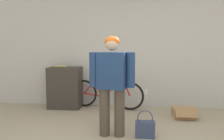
{
  "coord_description": "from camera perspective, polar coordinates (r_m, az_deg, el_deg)",
  "views": [
    {
      "loc": [
        0.26,
        -2.47,
        1.39
      ],
      "look_at": [
        -0.08,
        0.85,
        1.04
      ],
      "focal_mm": 35.0,
      "sensor_mm": 36.0,
      "label": 1
    }
  ],
  "objects": [
    {
      "name": "cardboard_box",
      "position": [
        4.67,
        18.28,
        -10.55
      ],
      "size": [
        0.43,
        0.48,
        0.26
      ],
      "color": "#A87F51",
      "rests_on": "ground_plane"
    },
    {
      "name": "person",
      "position": [
        3.37,
        0.0,
        -2.44
      ],
      "size": [
        0.71,
        0.34,
        1.56
      ],
      "rotation": [
        0.0,
        0.0,
        -0.22
      ],
      "color": "#4C4238",
      "rests_on": "ground_plane"
    },
    {
      "name": "wall_back",
      "position": [
        5.11,
        2.88,
        4.92
      ],
      "size": [
        8.0,
        0.07,
        2.6
      ],
      "color": "silver",
      "rests_on": "ground_plane"
    },
    {
      "name": "bicycle",
      "position": [
        5.01,
        -1.56,
        -6.15
      ],
      "size": [
        1.71,
        0.49,
        0.71
      ],
      "rotation": [
        0.0,
        0.0,
        -0.18
      ],
      "color": "black",
      "rests_on": "ground_plane"
    },
    {
      "name": "handbag",
      "position": [
        3.53,
        8.6,
        -14.83
      ],
      "size": [
        0.3,
        0.13,
        0.43
      ],
      "color": "#334260",
      "rests_on": "ground_plane"
    },
    {
      "name": "side_shelf",
      "position": [
        5.15,
        -12.13,
        -4.49
      ],
      "size": [
        0.72,
        0.47,
        0.94
      ],
      "color": "#38332D",
      "rests_on": "ground_plane"
    },
    {
      "name": "banana",
      "position": [
        5.11,
        -13.38,
        0.92
      ],
      "size": [
        0.31,
        0.08,
        0.04
      ],
      "color": "#EAD64C",
      "rests_on": "side_shelf"
    }
  ]
}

